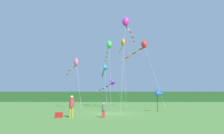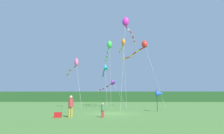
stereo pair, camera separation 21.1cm
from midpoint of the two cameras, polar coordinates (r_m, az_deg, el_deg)
ground_plane at (r=20.76m, az=-0.03°, el=-13.39°), size 120.00×120.00×0.00m
distant_treeline at (r=65.68m, az=0.76°, el=-8.64°), size 108.00×3.45×3.33m
person_adult at (r=17.18m, az=-11.57°, el=-10.82°), size 0.40×0.40×1.82m
person_child at (r=16.76m, az=-2.37°, el=-12.22°), size 0.27×0.27×1.21m
cooler_box at (r=17.39m, az=-15.12°, el=-13.31°), size 0.56×0.36×0.44m
banner_flag_pole at (r=23.98m, az=13.97°, el=-7.53°), size 0.90×0.70×2.55m
kite_purple at (r=33.18m, az=-0.40°, el=-4.59°), size 5.13×6.70×4.97m
kite_red at (r=33.42m, az=8.97°, el=6.01°), size 6.16×7.35×11.07m
kite_cyan at (r=37.18m, az=-1.85°, el=-0.26°), size 1.46×9.82×8.07m
kite_green at (r=33.43m, az=-0.69°, el=5.78°), size 1.51×8.65×11.02m
kite_orange at (r=35.91m, az=3.42°, el=6.97°), size 1.20×4.94×12.17m
kite_rainbow at (r=31.47m, az=-10.58°, el=0.70°), size 4.38×8.38×7.80m
kite_magenta at (r=28.03m, az=4.55°, el=12.20°), size 2.61×7.04×12.63m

